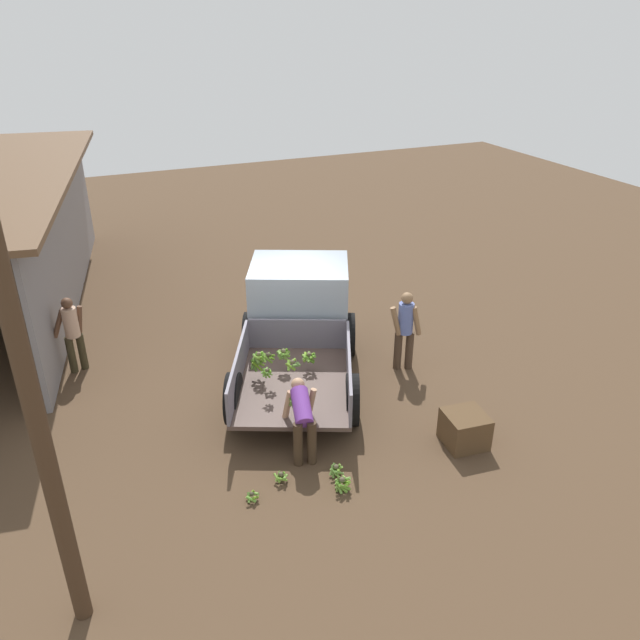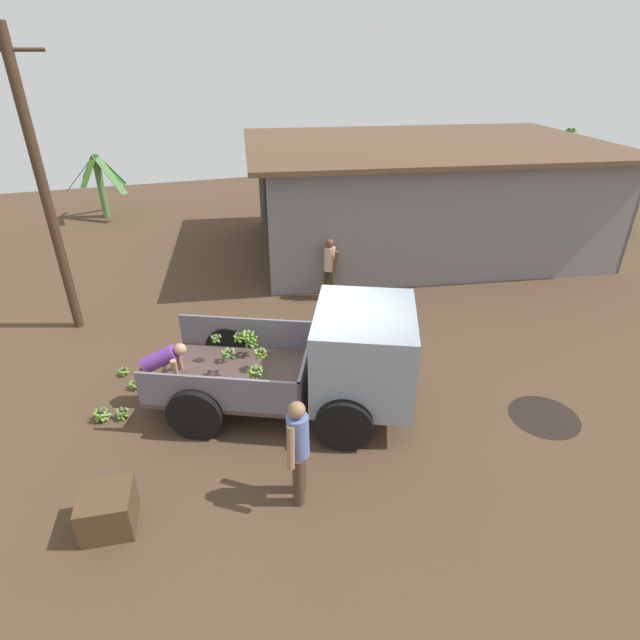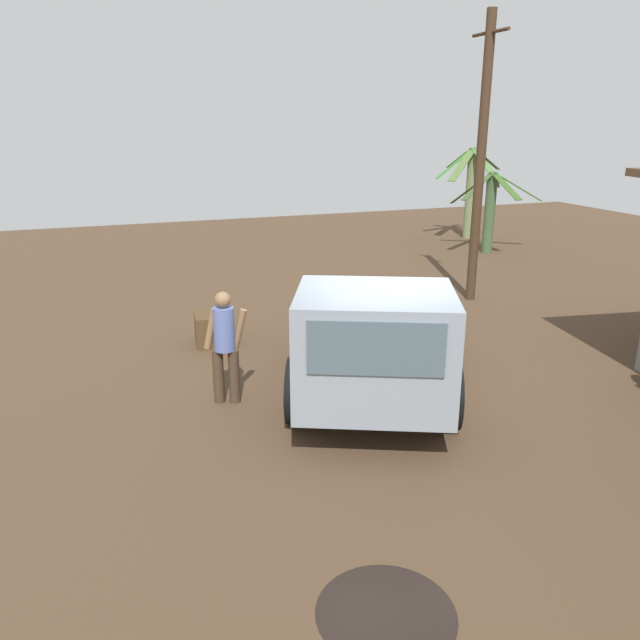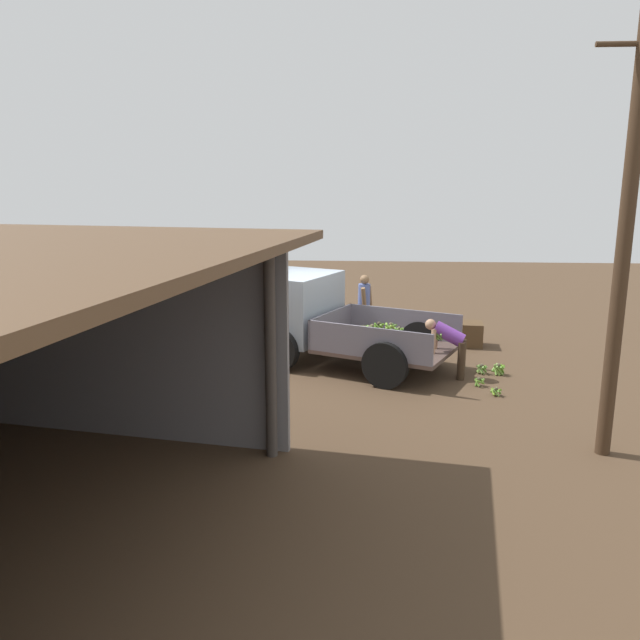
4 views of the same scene
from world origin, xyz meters
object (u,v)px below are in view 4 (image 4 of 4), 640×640
at_px(cargo_truck, 309,314).
at_px(person_bystander_near_shed, 205,379).
at_px(utility_pole, 624,242).
at_px(banana_bunch_on_ground_3, 482,368).
at_px(person_worker_loading, 450,342).
at_px(person_foreground_visitor, 364,305).
at_px(banana_bunch_on_ground_0, 499,369).
at_px(banana_bunch_on_ground_1, 496,391).
at_px(wooden_crate_0, 468,334).
at_px(banana_bunch_on_ground_2, 479,381).

xyz_separation_m(cargo_truck, person_bystander_near_shed, (1.26, 4.19, -0.16)).
relative_size(utility_pole, banana_bunch_on_ground_3, 25.41).
distance_m(utility_pole, person_worker_loading, 4.55).
relative_size(person_foreground_visitor, banana_bunch_on_ground_0, 5.56).
xyz_separation_m(banana_bunch_on_ground_0, banana_bunch_on_ground_1, (0.32, 1.30, -0.04)).
distance_m(banana_bunch_on_ground_3, wooden_crate_0, 2.27).
xyz_separation_m(person_bystander_near_shed, wooden_crate_0, (-4.95, -5.65, -0.59)).
bearing_deg(banana_bunch_on_ground_1, wooden_crate_0, -91.11).
relative_size(banana_bunch_on_ground_0, banana_bunch_on_ground_2, 1.32).
bearing_deg(banana_bunch_on_ground_3, person_bystander_near_shed, 34.86).
bearing_deg(banana_bunch_on_ground_0, banana_bunch_on_ground_3, -7.82).
bearing_deg(cargo_truck, utility_pole, 159.69).
height_order(utility_pole, person_worker_loading, utility_pole).
bearing_deg(cargo_truck, person_bystander_near_shed, 97.47).
distance_m(banana_bunch_on_ground_2, banana_bunch_on_ground_3, 0.84).
xyz_separation_m(utility_pole, banana_bunch_on_ground_0, (0.71, -3.71, -2.93)).
bearing_deg(person_bystander_near_shed, banana_bunch_on_ground_0, -166.00).
bearing_deg(banana_bunch_on_ground_2, banana_bunch_on_ground_1, 112.10).
bearing_deg(banana_bunch_on_ground_3, person_worker_loading, 20.75).
xyz_separation_m(person_worker_loading, banana_bunch_on_ground_2, (-0.51, 0.55, -0.61)).
bearing_deg(person_foreground_visitor, banana_bunch_on_ground_2, -34.66).
height_order(banana_bunch_on_ground_0, banana_bunch_on_ground_3, banana_bunch_on_ground_0).
bearing_deg(cargo_truck, banana_bunch_on_ground_2, 178.62).
xyz_separation_m(cargo_truck, banana_bunch_on_ground_0, (-3.94, 0.85, -0.90)).
distance_m(person_worker_loading, banana_bunch_on_ground_1, 1.44).
xyz_separation_m(person_worker_loading, banana_bunch_on_ground_0, (-1.04, -0.22, -0.59)).
xyz_separation_m(utility_pole, banana_bunch_on_ground_2, (1.24, -2.93, -2.95)).
relative_size(person_worker_loading, banana_bunch_on_ground_3, 4.96).
relative_size(cargo_truck, person_foreground_visitor, 2.89).
xyz_separation_m(banana_bunch_on_ground_2, banana_bunch_on_ground_3, (-0.20, -0.82, 0.01)).
xyz_separation_m(utility_pole, person_foreground_visitor, (3.45, -6.30, -2.14)).
distance_m(utility_pole, banana_bunch_on_ground_1, 3.95).
relative_size(banana_bunch_on_ground_0, banana_bunch_on_ground_3, 1.25).
bearing_deg(person_foreground_visitor, cargo_truck, -102.54).
relative_size(cargo_truck, person_worker_loading, 4.05).
distance_m(cargo_truck, banana_bunch_on_ground_3, 3.81).
bearing_deg(person_worker_loading, person_bystander_near_shed, 49.18).
relative_size(banana_bunch_on_ground_3, wooden_crate_0, 0.36).
bearing_deg(person_bystander_near_shed, banana_bunch_on_ground_1, -176.06).
height_order(person_bystander_near_shed, banana_bunch_on_ground_2, person_bystander_near_shed).
relative_size(person_foreground_visitor, person_worker_loading, 1.40).
xyz_separation_m(utility_pole, person_bystander_near_shed, (5.90, -0.37, -2.19)).
bearing_deg(wooden_crate_0, person_bystander_near_shed, 48.80).
height_order(banana_bunch_on_ground_1, wooden_crate_0, wooden_crate_0).
distance_m(cargo_truck, person_bystander_near_shed, 4.38).
xyz_separation_m(person_worker_loading, wooden_crate_0, (-0.80, -2.53, -0.44)).
distance_m(person_foreground_visitor, person_worker_loading, 3.29).
bearing_deg(banana_bunch_on_ground_2, wooden_crate_0, -95.25).
relative_size(person_foreground_visitor, person_bystander_near_shed, 1.05).
relative_size(utility_pole, banana_bunch_on_ground_1, 27.61).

